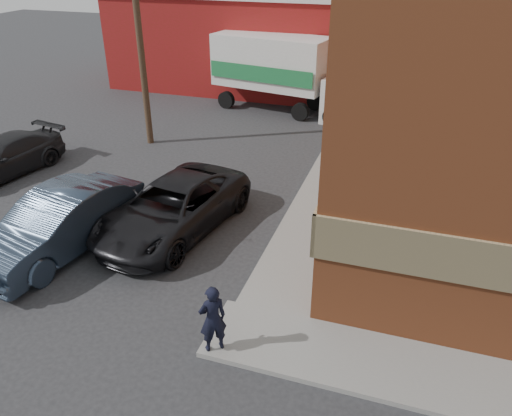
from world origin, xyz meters
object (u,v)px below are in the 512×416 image
Objects in this scene: utility_pole at (138,26)px; man at (213,319)px; box_truck at (284,69)px; suv_a at (173,208)px; sedan at (60,223)px; warehouse at (262,35)px; suv_b at (3,157)px.

utility_pole reaches higher than man.
box_truck is (-3.11, 16.59, 1.18)m from man.
utility_pole is 1.63× the size of suv_a.
sedan is (1.81, -8.18, -3.90)m from utility_pole.
suv_a is (2.77, -17.29, -2.05)m from warehouse.
sedan is at bearing -77.53° from utility_pole.
man is (7.30, -10.55, -3.84)m from utility_pole.
sedan is 0.68× the size of box_truck.
sedan is 3.10m from suv_a.
man is 0.29× the size of suv_a.
box_truck is (-0.07, 12.33, 1.32)m from suv_a.
man is 12.31m from suv_b.
suv_b is at bearing -68.92° from man.
warehouse is 5.69m from box_truck.
sedan reaches higher than man.
utility_pole is 1.75× the size of sedan.
sedan is 6.39m from suv_b.
utility_pole is (-1.50, -11.00, 1.93)m from warehouse.
suv_a reaches higher than suv_b.
box_truck reaches higher than suv_a.
suv_b is at bearing 176.89° from suv_a.
sedan reaches higher than suv_a.
box_truck is (2.39, 14.22, 1.24)m from sedan.
utility_pole is at bearing 111.56° from sedan.
warehouse is 19.28m from sedan.
warehouse is at bearing 82.23° from utility_pole.
warehouse is 2.15× the size of box_truck.
suv_a is at bearing -94.35° from man.
utility_pole is at bearing -114.27° from box_truck.
man is 5.98m from sedan.
warehouse is 17.63m from suv_a.
box_truck is at bearing 64.99° from suv_b.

